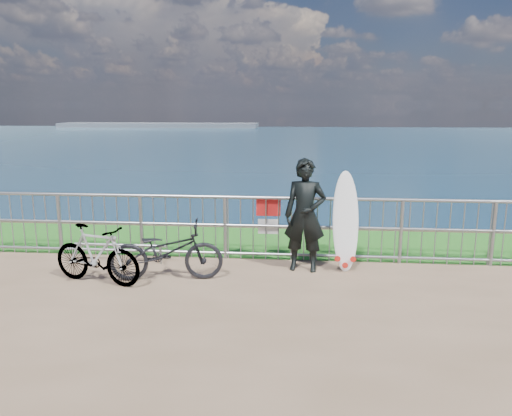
# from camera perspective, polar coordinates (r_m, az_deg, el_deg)

# --- Properties ---
(grass_strip) EXTENTS (120.00, 120.00, 0.00)m
(grass_strip) POSITION_cam_1_polar(r_m,az_deg,el_deg) (9.84, 0.36, -3.88)
(grass_strip) COLOR #1E661C
(grass_strip) RESTS_ON ground
(seascape) EXTENTS (260.00, 260.00, 5.00)m
(seascape) POSITION_cam_1_polar(r_m,az_deg,el_deg) (160.68, -10.96, 9.07)
(seascape) COLOR brown
(seascape) RESTS_ON ground
(railing) EXTENTS (10.06, 0.10, 1.13)m
(railing) POSITION_cam_1_polar(r_m,az_deg,el_deg) (8.64, -0.12, -2.19)
(railing) COLOR gray
(railing) RESTS_ON ground
(surfer) EXTENTS (0.71, 0.51, 1.83)m
(surfer) POSITION_cam_1_polar(r_m,az_deg,el_deg) (8.04, 5.62, -0.84)
(surfer) COLOR black
(surfer) RESTS_ON ground
(surfboard) EXTENTS (0.46, 0.41, 1.62)m
(surfboard) POSITION_cam_1_polar(r_m,az_deg,el_deg) (8.21, 10.19, -1.91)
(surfboard) COLOR silver
(surfboard) RESTS_ON ground
(bicycle_near) EXTENTS (1.80, 0.87, 0.91)m
(bicycle_near) POSITION_cam_1_polar(r_m,az_deg,el_deg) (7.79, -10.22, -4.88)
(bicycle_near) COLOR black
(bicycle_near) RESTS_ON ground
(bicycle_far) EXTENTS (1.57, 0.82, 0.91)m
(bicycle_far) POSITION_cam_1_polar(r_m,az_deg,el_deg) (7.89, -17.76, -5.06)
(bicycle_far) COLOR black
(bicycle_far) RESTS_ON ground
(bike_rack) EXTENTS (1.60, 0.05, 0.34)m
(bike_rack) POSITION_cam_1_polar(r_m,az_deg,el_deg) (8.84, -15.26, -4.32)
(bike_rack) COLOR gray
(bike_rack) RESTS_ON ground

